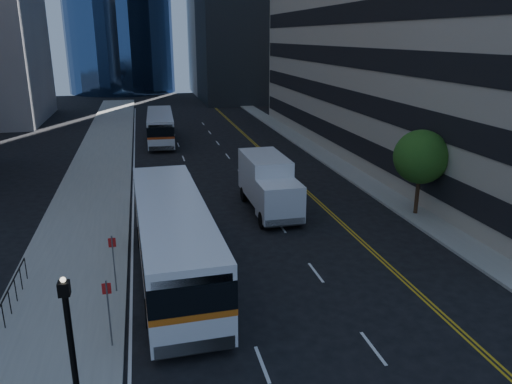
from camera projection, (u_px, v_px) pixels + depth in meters
ground at (320, 295)px, 21.06m from camera, size 160.00×160.00×0.00m
sidewalk_west at (101, 165)px, 42.06m from camera, size 5.00×90.00×0.15m
sidewalk_east at (320, 153)px, 46.21m from camera, size 2.00×90.00×0.15m
parking_garage at (504, 12)px, 44.04m from camera, size 30.00×50.00×25.00m
street_tree at (421, 157)px, 29.33m from camera, size 3.20×3.20×5.10m
lamp_post at (72, 352)px, 12.75m from camera, size 0.28×0.28×4.56m
bus_front at (173, 237)px, 22.23m from camera, size 3.37×13.49×3.46m
bus_rear at (160, 126)px, 51.08m from camera, size 2.87×11.55×2.96m
box_truck at (269, 184)px, 30.63m from camera, size 2.51×7.01×3.34m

